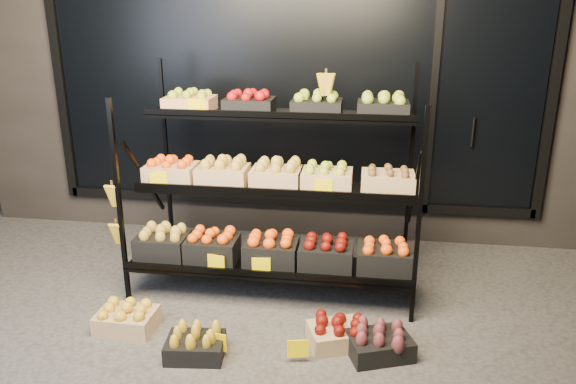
% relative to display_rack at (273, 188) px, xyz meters
% --- Properties ---
extents(ground, '(24.00, 24.00, 0.00)m').
position_rel_display_rack_xyz_m(ground, '(0.00, -0.60, -0.79)').
color(ground, '#514F4C').
rests_on(ground, ground).
extents(building, '(6.00, 2.08, 3.50)m').
position_rel_display_rack_xyz_m(building, '(0.00, 1.99, 0.96)').
color(building, '#2D2826').
rests_on(building, ground).
extents(display_rack, '(2.18, 1.02, 1.72)m').
position_rel_display_rack_xyz_m(display_rack, '(0.00, 0.00, 0.00)').
color(display_rack, black).
rests_on(display_rack, ground).
extents(tag_floor_a, '(0.13, 0.01, 0.12)m').
position_rel_display_rack_xyz_m(tag_floor_a, '(-0.19, -1.00, -0.73)').
color(tag_floor_a, '#FFDB00').
rests_on(tag_floor_a, ground).
extents(tag_floor_b, '(0.13, 0.01, 0.12)m').
position_rel_display_rack_xyz_m(tag_floor_b, '(0.32, -1.00, -0.73)').
color(tag_floor_b, '#FFDB00').
rests_on(tag_floor_b, ground).
extents(floor_crate_left, '(0.39, 0.29, 0.19)m').
position_rel_display_rack_xyz_m(floor_crate_left, '(-0.87, -0.79, -0.70)').
color(floor_crate_left, tan).
rests_on(floor_crate_left, ground).
extents(floor_crate_midleft, '(0.38, 0.30, 0.19)m').
position_rel_display_rack_xyz_m(floor_crate_midleft, '(-0.32, -1.02, -0.70)').
color(floor_crate_midleft, black).
rests_on(floor_crate_midleft, ground).
extents(floor_crate_midright, '(0.44, 0.38, 0.19)m').
position_rel_display_rack_xyz_m(floor_crate_midright, '(0.55, -0.76, -0.70)').
color(floor_crate_midright, tan).
rests_on(floor_crate_midright, ground).
extents(floor_crate_right, '(0.45, 0.40, 0.20)m').
position_rel_display_rack_xyz_m(floor_crate_right, '(0.81, -0.84, -0.70)').
color(floor_crate_right, black).
rests_on(floor_crate_right, ground).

